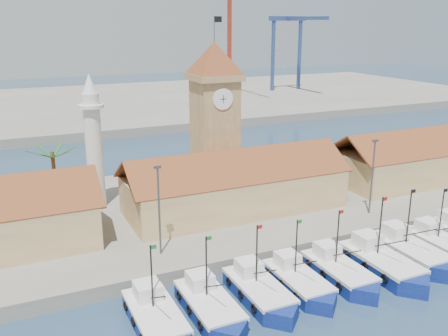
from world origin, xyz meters
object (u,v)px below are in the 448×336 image
boat_0 (157,320)px  clock_tower (215,116)px  boat_4 (341,273)px  minaret (94,141)px

boat_0 → clock_tower: clock_tower is taller
boat_4 → minaret: (-17.57, 25.66, 8.99)m
boat_0 → clock_tower: size_ratio=0.42×
boat_0 → boat_4: (18.09, 0.19, -0.01)m
boat_0 → clock_tower: (15.51, 23.84, 11.21)m
clock_tower → minaret: bearing=172.4°
boat_0 → clock_tower: 30.57m
boat_4 → minaret: size_ratio=0.58×
boat_4 → boat_0: bearing=-179.4°
clock_tower → boat_4: bearing=-83.8°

